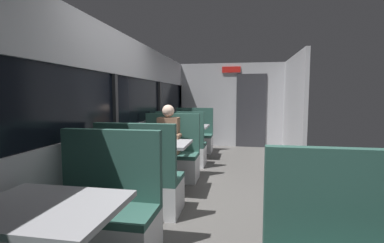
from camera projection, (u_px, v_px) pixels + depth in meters
name	position (u px, v px, depth m)	size (l,w,h in m)	color
ground_plane	(219.00, 203.00, 3.64)	(3.30, 9.20, 0.02)	#514F4C
carriage_window_panel_left	(114.00, 117.00, 3.78)	(0.09, 8.48, 2.30)	#B2B2B7
carriage_end_bulkhead	(233.00, 105.00, 7.63)	(2.90, 0.11, 2.30)	#B2B2B7
carriage_aisle_panel_right	(294.00, 107.00, 6.22)	(0.08, 2.40, 2.30)	#B2B2B7
dining_table_near_window	(46.00, 221.00, 1.68)	(0.90, 0.70, 0.74)	#9E9EA3
bench_near_window_facing_entry	(104.00, 219.00, 2.40)	(0.95, 0.50, 1.10)	silver
dining_table_mid_window	(158.00, 149.00, 3.95)	(0.90, 0.70, 0.74)	#9E9EA3
bench_mid_window_facing_end	(141.00, 186.00, 3.29)	(0.95, 0.50, 1.10)	silver
bench_mid_window_facing_entry	(170.00, 159.00, 4.66)	(0.95, 0.50, 1.10)	silver
dining_table_far_window	(188.00, 130.00, 6.21)	(0.90, 0.70, 0.74)	#9E9EA3
bench_far_window_facing_end	(182.00, 149.00, 5.56)	(0.95, 0.50, 1.10)	silver
bench_far_window_facing_entry	(193.00, 139.00, 6.93)	(0.95, 0.50, 1.10)	silver
seated_passenger	(169.00, 148.00, 4.57)	(0.47, 0.55, 1.26)	#26262D
coffee_cup_primary	(182.00, 123.00, 6.18)	(0.07, 0.07, 0.09)	#26598C
coffee_cup_secondary	(170.00, 141.00, 3.78)	(0.07, 0.07, 0.09)	#26598C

